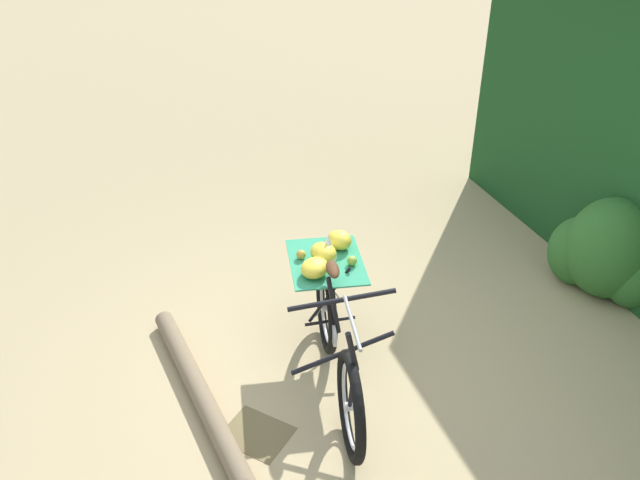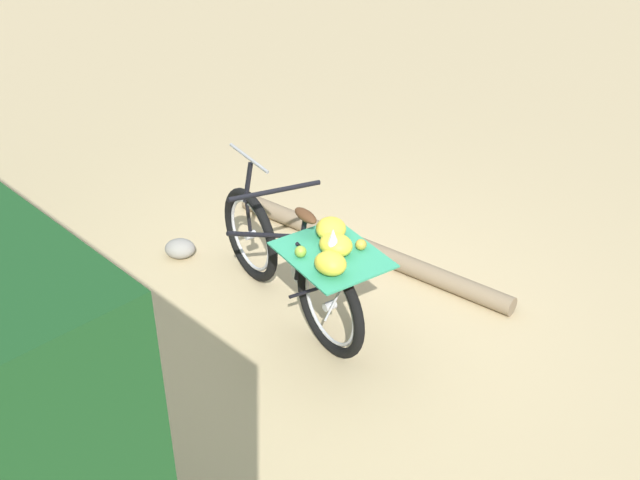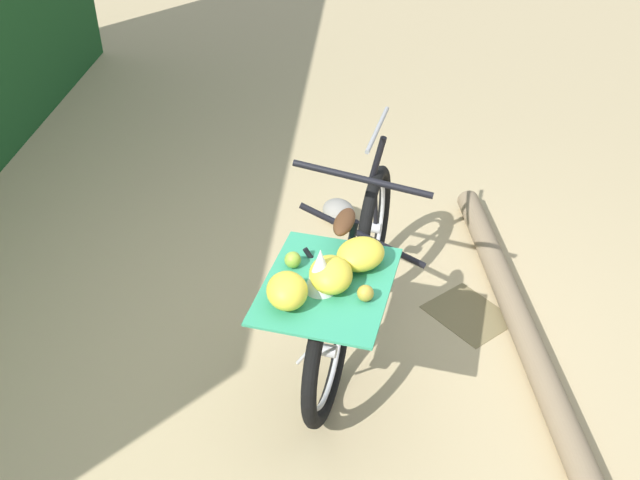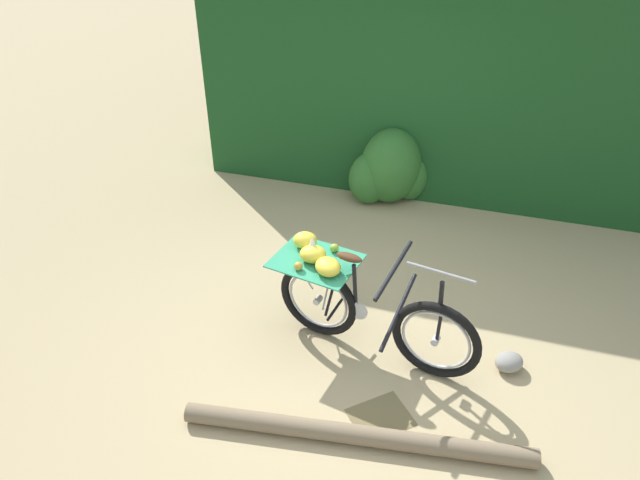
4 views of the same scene
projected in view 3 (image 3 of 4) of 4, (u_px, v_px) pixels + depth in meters
ground_plane at (329, 357)px, 3.88m from camera, size 60.00×60.00×0.00m
bicycle at (348, 279)px, 3.63m from camera, size 1.32×1.60×1.03m
fallen_log at (520, 323)px, 3.99m from camera, size 2.18×1.54×0.14m
path_stone at (339, 211)px, 4.90m from camera, size 0.24×0.20×0.15m
leaf_litter_patch at (469, 314)px, 4.15m from camera, size 0.44×0.36×0.01m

